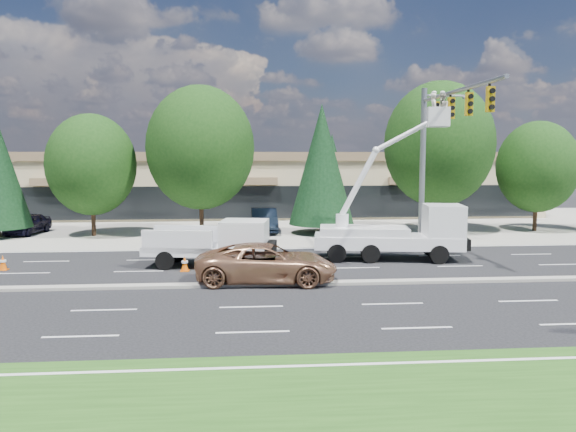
{
  "coord_description": "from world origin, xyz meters",
  "views": [
    {
      "loc": [
        -0.26,
        -22.25,
        5.25
      ],
      "look_at": [
        1.85,
        3.88,
        2.4
      ],
      "focal_mm": 35.0,
      "sensor_mm": 36.0,
      "label": 1
    }
  ],
  "objects": [
    {
      "name": "tree_front_g",
      "position": [
        20.0,
        15.0,
        4.45
      ],
      "size": [
        5.48,
        5.48,
        7.6
      ],
      "color": "#332114",
      "rests_on": "ground"
    },
    {
      "name": "parked_car_west",
      "position": [
        -14.58,
        16.15,
        0.69
      ],
      "size": [
        2.19,
        4.25,
        1.38
      ],
      "primitive_type": "imported",
      "rotation": [
        0.0,
        0.0,
        -0.14
      ],
      "color": "black",
      "rests_on": "ground"
    },
    {
      "name": "utility_pickup",
      "position": [
        -1.58,
        4.13,
        0.91
      ],
      "size": [
        6.02,
        3.0,
        2.21
      ],
      "rotation": [
        0.0,
        0.0,
        -0.16
      ],
      "color": "white",
      "rests_on": "ground"
    },
    {
      "name": "parked_car_east",
      "position": [
        1.17,
        16.0,
        0.81
      ],
      "size": [
        1.77,
        4.95,
        1.62
      ],
      "primitive_type": "imported",
      "rotation": [
        0.0,
        0.0,
        0.01
      ],
      "color": "black",
      "rests_on": "ground"
    },
    {
      "name": "tree_front_f",
      "position": [
        13.0,
        15.0,
        5.98
      ],
      "size": [
        7.36,
        7.36,
        10.22
      ],
      "color": "#332114",
      "rests_on": "ground"
    },
    {
      "name": "traffic_cone_a",
      "position": [
        -11.26,
        4.05,
        0.34
      ],
      "size": [
        0.4,
        0.4,
        0.7
      ],
      "color": "#DE5707",
      "rests_on": "ground"
    },
    {
      "name": "tree_front_c",
      "position": [
        -10.0,
        15.0,
        4.63
      ],
      "size": [
        5.7,
        5.7,
        7.91
      ],
      "color": "#332114",
      "rests_on": "ground"
    },
    {
      "name": "road_median",
      "position": [
        0.0,
        0.0,
        0.06
      ],
      "size": [
        120.0,
        0.55,
        0.12
      ],
      "primitive_type": "cube",
      "color": "gray",
      "rests_on": "ground"
    },
    {
      "name": "tree_back_d",
      "position": [
        22.0,
        42.0,
        5.32
      ],
      "size": [
        5.03,
        5.03,
        9.91
      ],
      "color": "#332114",
      "rests_on": "ground"
    },
    {
      "name": "tree_front_e",
      "position": [
        5.0,
        15.0,
        4.63
      ],
      "size": [
        4.38,
        4.38,
        8.64
      ],
      "color": "#332114",
      "rests_on": "ground"
    },
    {
      "name": "tree_back_a",
      "position": [
        -18.0,
        42.0,
        4.63
      ],
      "size": [
        4.38,
        4.38,
        8.63
      ],
      "color": "#332114",
      "rests_on": "ground"
    },
    {
      "name": "minivan",
      "position": [
        0.7,
        0.6,
        0.81
      ],
      "size": [
        6.0,
        3.12,
        1.61
      ],
      "primitive_type": "imported",
      "rotation": [
        0.0,
        0.0,
        1.49
      ],
      "color": "#9F6E4D",
      "rests_on": "ground"
    },
    {
      "name": "tree_back_c",
      "position": [
        10.0,
        42.0,
        4.12
      ],
      "size": [
        3.9,
        3.9,
        7.69
      ],
      "color": "#332114",
      "rests_on": "ground"
    },
    {
      "name": "tree_front_d",
      "position": [
        -3.0,
        15.0,
        5.73
      ],
      "size": [
        7.05,
        7.05,
        9.79
      ],
      "color": "#332114",
      "rests_on": "ground"
    },
    {
      "name": "signal_mast",
      "position": [
        10.03,
        7.04,
        6.06
      ],
      "size": [
        2.76,
        10.16,
        9.0
      ],
      "color": "gray",
      "rests_on": "ground"
    },
    {
      "name": "strip_mall",
      "position": [
        0.0,
        29.97,
        2.83
      ],
      "size": [
        50.4,
        15.4,
        5.5
      ],
      "color": "tan",
      "rests_on": "ground"
    },
    {
      "name": "bucket_truck",
      "position": [
        7.73,
        5.12,
        1.8
      ],
      "size": [
        7.57,
        3.29,
        8.37
      ],
      "rotation": [
        0.0,
        0.0,
        -0.15
      ],
      "color": "white",
      "rests_on": "ground"
    },
    {
      "name": "ground",
      "position": [
        0.0,
        0.0,
        0.0
      ],
      "size": [
        140.0,
        140.0,
        0.0
      ],
      "primitive_type": "plane",
      "color": "black",
      "rests_on": "ground"
    },
    {
      "name": "traffic_cone_b",
      "position": [
        -2.92,
        3.13,
        0.34
      ],
      "size": [
        0.4,
        0.4,
        0.7
      ],
      "color": "#DE5707",
      "rests_on": "ground"
    },
    {
      "name": "traffic_cone_c",
      "position": [
        -0.93,
        4.27,
        0.34
      ],
      "size": [
        0.4,
        0.4,
        0.7
      ],
      "color": "#DE5707",
      "rests_on": "ground"
    },
    {
      "name": "concrete_apron",
      "position": [
        0.0,
        20.0,
        0.01
      ],
      "size": [
        140.0,
        22.0,
        0.01
      ],
      "primitive_type": "cube",
      "color": "gray",
      "rests_on": "ground"
    },
    {
      "name": "tree_back_b",
      "position": [
        -4.0,
        42.0,
        5.43
      ],
      "size": [
        5.13,
        5.13,
        10.12
      ],
      "color": "#332114",
      "rests_on": "ground"
    }
  ]
}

